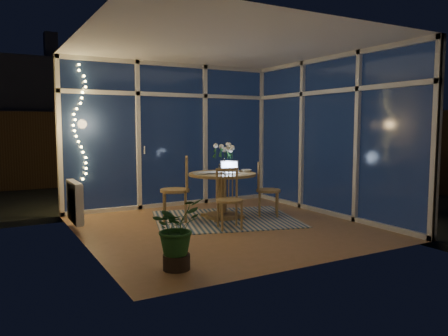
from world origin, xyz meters
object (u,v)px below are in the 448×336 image
Objects in this scene: chair_right at (268,189)px; laptop at (230,167)px; chair_left at (175,189)px; flower_vase at (224,165)px; potted_plant at (176,233)px; dining_table at (222,196)px; chair_front at (230,199)px.

chair_right is 0.76m from laptop.
flower_vase is at bearing 118.21° from chair_left.
chair_left is 1.53m from chair_right.
chair_right is 1.18× the size of potted_plant.
chair_left is (-0.75, 0.14, 0.15)m from dining_table.
potted_plant is at bearing -111.52° from laptop.
chair_left is 0.97m from flower_vase.
chair_front is (-1.01, -0.49, -0.01)m from chair_right.
chair_left reaches higher than dining_table.
laptop is (0.09, -0.09, 0.47)m from dining_table.
chair_right reaches higher than chair_front.
laptop reaches higher than potted_plant.
chair_left reaches higher than laptop.
dining_table is 5.08× the size of flower_vase.
chair_right is at bearing 36.40° from potted_plant.
dining_table is 1.40× the size of potted_plant.
flower_vase is at bearing 84.98° from chair_right.
laptop is at bearing -101.13° from flower_vase.
chair_front is at bearing 148.41° from chair_right.
chair_left is at bearing 108.58° from chair_right.
flower_vase reaches higher than dining_table.
chair_front reaches higher than dining_table.
laptop reaches higher than chair_front.
chair_left is 2.28m from potted_plant.
chair_left is at bearing 67.59° from potted_plant.
dining_table is at bearing 102.84° from chair_left.
chair_right is (1.48, -0.37, -0.06)m from chair_left.
chair_right is 2.92m from potted_plant.
dining_table is 1.04× the size of chair_left.
flower_vase is at bearing 80.67° from chair_front.
laptop is (0.37, 0.62, 0.39)m from chair_front.
laptop is (0.85, -0.23, 0.32)m from chair_left.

